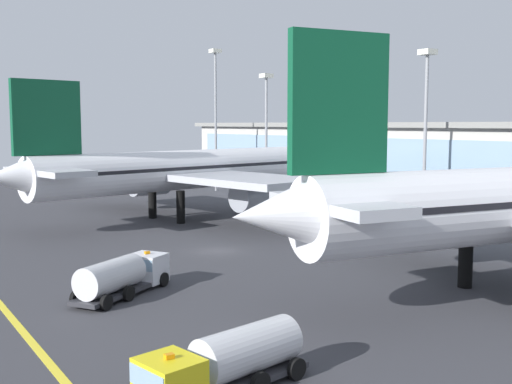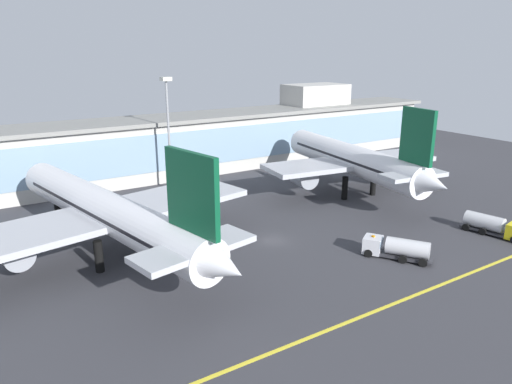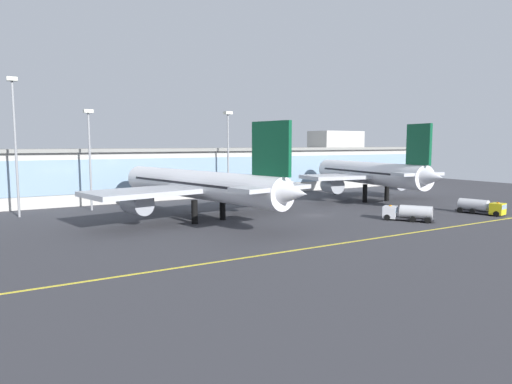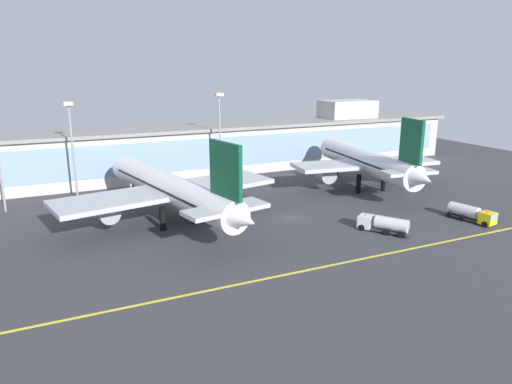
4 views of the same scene
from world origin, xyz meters
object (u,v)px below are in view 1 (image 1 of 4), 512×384
apron_light_mast_east (266,116)px  fuel_tanker_truck (124,275)px  baggage_tug_near (221,363)px  airliner_near_left (185,171)px  apron_light_mast_centre (426,109)px  apron_light_mast_west (216,100)px

apron_light_mast_east → fuel_tanker_truck: bearing=-43.0°
fuel_tanker_truck → baggage_tug_near: size_ratio=0.96×
airliner_near_left → apron_light_mast_east: 27.96m
airliner_near_left → baggage_tug_near: 56.36m
fuel_tanker_truck → airliner_near_left: bearing=24.5°
baggage_tug_near → apron_light_mast_centre: apron_light_mast_centre is taller
airliner_near_left → apron_light_mast_centre: apron_light_mast_centre is taller
airliner_near_left → apron_light_mast_east: size_ratio=2.52×
airliner_near_left → apron_light_mast_centre: 32.32m
apron_light_mast_east → airliner_near_left: bearing=-57.3°
baggage_tug_near → airliner_near_left: bearing=-125.9°
baggage_tug_near → apron_light_mast_east: (-65.60, 45.98, 12.52)m
airliner_near_left → apron_light_mast_east: (-14.55, 22.62, 7.66)m
apron_light_mast_centre → apron_light_mast_east: apron_light_mast_centre is taller
baggage_tug_near → apron_light_mast_centre: bearing=-157.8°
apron_light_mast_west → apron_light_mast_east: apron_light_mast_west is taller
apron_light_mast_west → apron_light_mast_centre: size_ratio=1.20×
airliner_near_left → apron_light_mast_centre: (19.17, 24.70, 8.17)m
apron_light_mast_west → apron_light_mast_centre: apron_light_mast_west is taller
fuel_tanker_truck → baggage_tug_near: bearing=-130.1°
fuel_tanker_truck → apron_light_mast_east: (-46.60, 43.45, 12.52)m
apron_light_mast_west → apron_light_mast_east: (13.82, 2.20, -2.93)m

